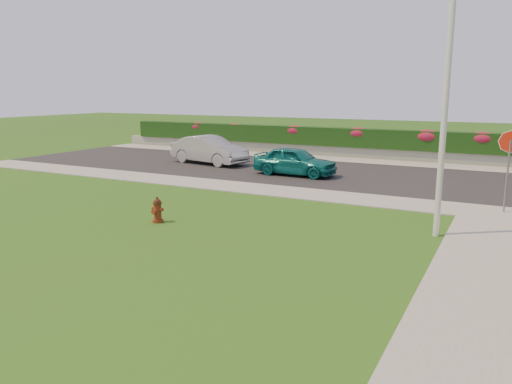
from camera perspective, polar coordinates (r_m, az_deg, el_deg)
The scene contains 18 objects.
ground at distance 11.92m, azimuth -13.29°, elevation -7.86°, with size 120.00×120.00×0.00m, color black.
street_far at distance 25.96m, azimuth -1.49°, elevation 2.93°, with size 26.00×8.00×0.04m, color black.
sidewalk_far at distance 22.37m, azimuth -9.98°, elevation 1.37°, with size 24.00×2.00×0.04m, color gray.
curb_corner at distance 17.87m, azimuth 25.38°, elevation -2.13°, with size 2.00×2.00×0.04m, color gray.
sidewalk_beyond at distance 28.97m, azimuth 10.33°, elevation 3.64°, with size 34.00×2.00×0.04m, color gray.
retaining_wall at distance 30.36m, azimuth 11.19°, elevation 4.50°, with size 34.00×0.40×0.60m, color gray.
hedge at distance 30.37m, azimuth 11.31°, elevation 6.11°, with size 32.00×0.90×1.10m, color black.
fire_hydrant at distance 15.25m, azimuth -11.20°, elevation -2.07°, with size 0.39×0.37×0.78m.
sedan_teal at distance 23.16m, azimuth 4.48°, elevation 3.56°, with size 1.56×3.88×1.32m, color #0D6361.
sedan_silver at distance 26.90m, azimuth -5.36°, elevation 4.81°, with size 1.56×4.48×1.48m, color #9EA1A6.
utility_pole at distance 14.01m, azimuth 20.70°, elevation 7.53°, with size 0.16×0.16×6.19m, color silver.
stop_sign at distance 17.72m, azimuth 27.00°, elevation 4.14°, with size 0.73×0.06×2.68m.
flower_clump_a at distance 35.04m, azimuth -6.63°, elevation 7.45°, with size 1.22×0.78×0.61m, color #A51C39.
flower_clump_b at distance 33.51m, azimuth -2.51°, elevation 7.40°, with size 1.03×0.66×0.51m, color #A51C39.
flower_clump_c at distance 31.57m, azimuth 4.41°, elevation 7.03°, with size 1.29×0.83×0.64m, color #A51C39.
flower_clump_d at distance 30.20m, azimuth 11.59°, elevation 6.62°, with size 1.32×0.85×0.66m, color #A51C39.
flower_clump_e at distance 29.37m, azimuth 18.98°, elevation 6.05°, with size 1.44×0.93×0.72m, color #A51C39.
flower_clump_f at distance 29.09m, azimuth 24.47°, elevation 5.62°, with size 1.39×0.89×0.69m, color #A51C39.
Camera 1 is at (7.46, -8.44, 3.89)m, focal length 35.00 mm.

